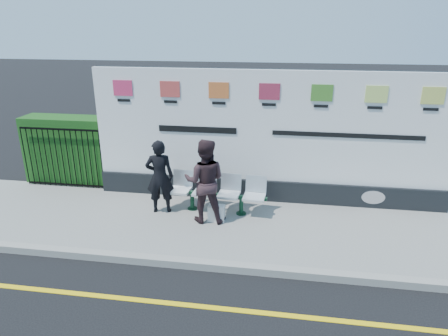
% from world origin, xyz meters
% --- Properties ---
extents(ground, '(80.00, 80.00, 0.00)m').
position_xyz_m(ground, '(0.00, 0.00, 0.00)').
color(ground, black).
extents(pavement, '(14.00, 3.00, 0.12)m').
position_xyz_m(pavement, '(0.00, 2.50, 0.06)').
color(pavement, gray).
rests_on(pavement, ground).
extents(kerb, '(14.00, 0.18, 0.14)m').
position_xyz_m(kerb, '(0.00, 1.00, 0.07)').
color(kerb, gray).
rests_on(kerb, ground).
extents(yellow_line, '(14.00, 0.10, 0.01)m').
position_xyz_m(yellow_line, '(0.00, 0.00, 0.00)').
color(yellow_line, yellow).
rests_on(yellow_line, ground).
extents(billboard, '(8.00, 0.30, 3.00)m').
position_xyz_m(billboard, '(0.50, 3.85, 1.42)').
color(billboard, black).
rests_on(billboard, pavement).
extents(hedge, '(2.35, 0.70, 1.70)m').
position_xyz_m(hedge, '(-4.58, 4.30, 0.97)').
color(hedge, '#1A4C16').
rests_on(hedge, pavement).
extents(railing, '(2.05, 0.06, 1.54)m').
position_xyz_m(railing, '(-4.58, 3.85, 0.89)').
color(railing, black).
rests_on(railing, pavement).
extents(bench, '(2.16, 0.70, 0.46)m').
position_xyz_m(bench, '(-0.54, 3.02, 0.35)').
color(bench, silver).
rests_on(bench, pavement).
extents(woman_left, '(0.67, 0.51, 1.63)m').
position_xyz_m(woman_left, '(-1.74, 2.85, 0.94)').
color(woman_left, black).
rests_on(woman_left, pavement).
extents(woman_right, '(0.91, 0.74, 1.77)m').
position_xyz_m(woman_right, '(-0.70, 2.57, 1.01)').
color(woman_right, '#312024').
rests_on(woman_right, pavement).
extents(handbag_brown, '(0.27, 0.16, 0.20)m').
position_xyz_m(handbag_brown, '(-0.81, 3.03, 0.68)').
color(handbag_brown, '#321C0D').
rests_on(handbag_brown, bench).
extents(carrier_bag_white, '(0.34, 0.21, 0.34)m').
position_xyz_m(carrier_bag_white, '(-0.46, 2.58, 0.29)').
color(carrier_bag_white, silver).
rests_on(carrier_bag_white, pavement).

